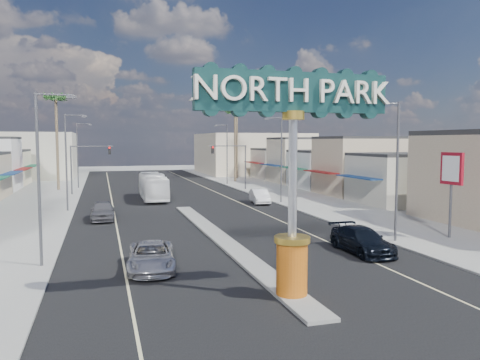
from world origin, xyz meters
TOP-DOWN VIEW (x-y plane):
  - ground at (0.00, 30.00)m, footprint 160.00×160.00m
  - road at (0.00, 30.00)m, footprint 20.00×120.00m
  - median_island at (0.00, 14.00)m, footprint 1.30×30.00m
  - sidewalk_left at (-14.00, 30.00)m, footprint 8.00×120.00m
  - sidewalk_right at (14.00, 30.00)m, footprint 8.00×120.00m
  - storefront_row_right at (24.00, 43.00)m, footprint 12.00×42.00m
  - backdrop_far_left at (-22.00, 75.00)m, footprint 20.00×20.00m
  - backdrop_far_right at (22.00, 75.00)m, footprint 20.00×20.00m
  - gateway_sign at (0.00, 1.98)m, footprint 8.20×1.50m
  - traffic_signal_left at (-9.18, 43.99)m, footprint 5.09×0.45m
  - traffic_signal_right at (9.18, 43.99)m, footprint 5.09×0.45m
  - streetlight_l_near at (-10.43, 10.00)m, footprint 2.03×0.22m
  - streetlight_l_mid at (-10.43, 30.00)m, footprint 2.03×0.22m
  - streetlight_l_far at (-10.43, 52.00)m, footprint 2.03×0.22m
  - streetlight_r_near at (10.43, 10.00)m, footprint 2.03×0.22m
  - streetlight_r_mid at (10.43, 30.00)m, footprint 2.03×0.22m
  - streetlight_r_far at (10.43, 52.00)m, footprint 2.03×0.22m
  - palm_left_far at (-13.00, 50.00)m, footprint 2.60×2.60m
  - palm_right_mid at (13.00, 56.00)m, footprint 2.60×2.60m
  - palm_right_far at (15.00, 62.00)m, footprint 2.60×2.60m
  - suv_left at (-5.19, 7.95)m, footprint 2.80×5.23m
  - suv_right at (7.04, 8.17)m, footprint 2.11×5.15m
  - car_parked_left at (-7.49, 24.36)m, footprint 1.97×4.76m
  - car_parked_right at (8.37, 30.48)m, footprint 2.19×4.71m
  - city_bus at (-2.00, 37.15)m, footprint 2.60×10.52m
  - bank_pylon_sign at (14.70, 9.86)m, footprint 0.37×1.79m

SIDE VIEW (x-z plane):
  - ground at x=0.00m, z-range 0.00..0.00m
  - road at x=0.00m, z-range 0.00..0.01m
  - sidewalk_left at x=-14.00m, z-range 0.00..0.12m
  - sidewalk_right at x=14.00m, z-range 0.00..0.12m
  - median_island at x=0.00m, z-range 0.00..0.16m
  - suv_left at x=-5.19m, z-range 0.00..1.40m
  - suv_right at x=7.04m, z-range 0.00..1.49m
  - car_parked_right at x=8.37m, z-range 0.00..1.49m
  - car_parked_left at x=-7.49m, z-range 0.00..1.61m
  - city_bus at x=-2.00m, z-range 0.00..2.92m
  - storefront_row_right at x=24.00m, z-range 0.00..6.00m
  - backdrop_far_left at x=-22.00m, z-range 0.00..8.00m
  - backdrop_far_right at x=22.00m, z-range 0.00..8.00m
  - traffic_signal_left at x=-9.18m, z-range 1.27..7.27m
  - traffic_signal_right at x=9.18m, z-range 1.27..7.27m
  - bank_pylon_sign at x=14.70m, z-range 1.58..7.26m
  - streetlight_l_near at x=-10.43m, z-range 0.57..9.57m
  - streetlight_l_mid at x=-10.43m, z-range 0.57..9.57m
  - streetlight_l_far at x=-10.43m, z-range 0.57..9.57m
  - streetlight_r_near at x=10.43m, z-range 0.57..9.57m
  - streetlight_r_mid at x=10.43m, z-range 0.57..9.57m
  - streetlight_r_far at x=10.43m, z-range 0.57..9.57m
  - gateway_sign at x=0.00m, z-range 1.35..10.50m
  - palm_right_mid at x=13.00m, z-range 4.55..16.65m
  - palm_left_far at x=-13.00m, z-range 4.95..18.05m
  - palm_right_far at x=15.00m, z-range 5.34..19.44m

